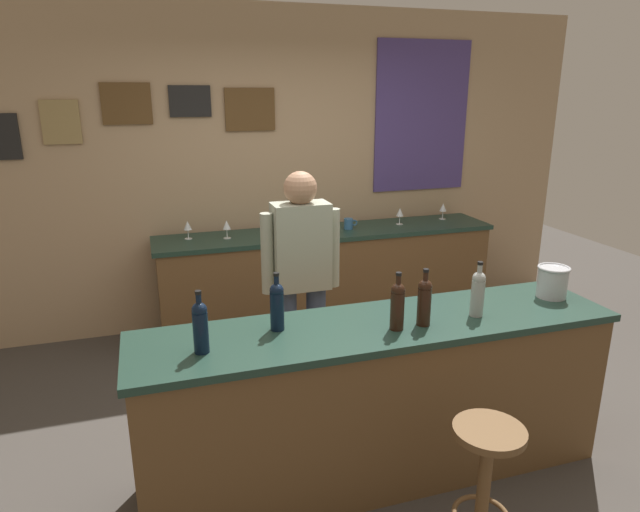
{
  "coord_description": "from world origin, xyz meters",
  "views": [
    {
      "loc": [
        -1.12,
        -2.86,
        2.1
      ],
      "look_at": [
        -0.06,
        0.45,
        1.05
      ],
      "focal_mm": 30.99,
      "sensor_mm": 36.0,
      "label": 1
    }
  ],
  "objects_px": {
    "wine_bottle_b": "(277,305)",
    "wine_bottle_e": "(478,292)",
    "wine_bottle_a": "(200,325)",
    "wine_bottle_d": "(424,300)",
    "wine_glass_c": "(320,217)",
    "wine_glass_e": "(443,208)",
    "wine_bottle_c": "(397,304)",
    "coffee_mug": "(349,224)",
    "bartender": "(301,276)",
    "wine_glass_b": "(227,226)",
    "wine_glass_d": "(400,213)",
    "ice_bucket": "(553,281)",
    "bar_stool": "(485,471)",
    "wine_glass_a": "(188,226)"
  },
  "relations": [
    {
      "from": "wine_bottle_d",
      "to": "wine_glass_e",
      "type": "height_order",
      "value": "wine_bottle_d"
    },
    {
      "from": "wine_bottle_a",
      "to": "ice_bucket",
      "type": "bearing_deg",
      "value": 2.87
    },
    {
      "from": "wine_bottle_c",
      "to": "coffee_mug",
      "type": "xyz_separation_m",
      "value": [
        0.54,
        2.15,
        -0.11
      ]
    },
    {
      "from": "wine_bottle_a",
      "to": "bar_stool",
      "type": "bearing_deg",
      "value": -28.89
    },
    {
      "from": "wine_glass_b",
      "to": "wine_bottle_b",
      "type": "bearing_deg",
      "value": -91.11
    },
    {
      "from": "wine_glass_b",
      "to": "wine_glass_e",
      "type": "xyz_separation_m",
      "value": [
        2.09,
        0.09,
        0.0
      ]
    },
    {
      "from": "wine_glass_b",
      "to": "wine_glass_c",
      "type": "height_order",
      "value": "same"
    },
    {
      "from": "wine_bottle_a",
      "to": "wine_bottle_d",
      "type": "xyz_separation_m",
      "value": [
        1.14,
        -0.03,
        0.0
      ]
    },
    {
      "from": "wine_bottle_c",
      "to": "coffee_mug",
      "type": "bearing_deg",
      "value": 75.75
    },
    {
      "from": "wine_bottle_e",
      "to": "ice_bucket",
      "type": "xyz_separation_m",
      "value": [
        0.58,
        0.11,
        -0.04
      ]
    },
    {
      "from": "bartender",
      "to": "wine_bottle_e",
      "type": "xyz_separation_m",
      "value": [
        0.74,
        -0.87,
        0.12
      ]
    },
    {
      "from": "wine_glass_c",
      "to": "coffee_mug",
      "type": "height_order",
      "value": "wine_glass_c"
    },
    {
      "from": "wine_bottle_c",
      "to": "wine_bottle_e",
      "type": "distance_m",
      "value": 0.49
    },
    {
      "from": "wine_glass_b",
      "to": "wine_glass_d",
      "type": "height_order",
      "value": "same"
    },
    {
      "from": "wine_bottle_a",
      "to": "ice_bucket",
      "type": "height_order",
      "value": "wine_bottle_a"
    },
    {
      "from": "wine_glass_e",
      "to": "wine_glass_a",
      "type": "bearing_deg",
      "value": -179.83
    },
    {
      "from": "wine_glass_d",
      "to": "wine_bottle_a",
      "type": "bearing_deg",
      "value": -133.73
    },
    {
      "from": "wine_bottle_b",
      "to": "wine_bottle_e",
      "type": "height_order",
      "value": "same"
    },
    {
      "from": "wine_bottle_e",
      "to": "coffee_mug",
      "type": "bearing_deg",
      "value": 88.48
    },
    {
      "from": "wine_glass_d",
      "to": "wine_glass_c",
      "type": "bearing_deg",
      "value": 175.19
    },
    {
      "from": "wine_bottle_d",
      "to": "wine_glass_b",
      "type": "xyz_separation_m",
      "value": [
        -0.7,
        2.14,
        -0.05
      ]
    },
    {
      "from": "wine_glass_c",
      "to": "wine_glass_e",
      "type": "distance_m",
      "value": 1.25
    },
    {
      "from": "wine_bottle_a",
      "to": "wine_glass_a",
      "type": "height_order",
      "value": "wine_bottle_a"
    },
    {
      "from": "wine_glass_a",
      "to": "wine_glass_e",
      "type": "height_order",
      "value": "same"
    },
    {
      "from": "wine_bottle_a",
      "to": "wine_bottle_b",
      "type": "xyz_separation_m",
      "value": [
        0.4,
        0.14,
        0.0
      ]
    },
    {
      "from": "bar_stool",
      "to": "wine_bottle_a",
      "type": "relative_size",
      "value": 2.22
    },
    {
      "from": "wine_bottle_b",
      "to": "wine_glass_a",
      "type": "height_order",
      "value": "wine_bottle_b"
    },
    {
      "from": "coffee_mug",
      "to": "wine_glass_c",
      "type": "bearing_deg",
      "value": 161.4
    },
    {
      "from": "bartender",
      "to": "ice_bucket",
      "type": "distance_m",
      "value": 1.53
    },
    {
      "from": "wine_bottle_a",
      "to": "wine_glass_e",
      "type": "bearing_deg",
      "value": 41.02
    },
    {
      "from": "wine_bottle_b",
      "to": "wine_glass_b",
      "type": "relative_size",
      "value": 1.97
    },
    {
      "from": "bartender",
      "to": "wine_bottle_c",
      "type": "height_order",
      "value": "bartender"
    },
    {
      "from": "wine_bottle_a",
      "to": "wine_glass_b",
      "type": "xyz_separation_m",
      "value": [
        0.43,
        2.11,
        -0.05
      ]
    },
    {
      "from": "bar_stool",
      "to": "wine_bottle_b",
      "type": "xyz_separation_m",
      "value": [
        -0.76,
        0.78,
        0.6
      ]
    },
    {
      "from": "wine_bottle_a",
      "to": "coffee_mug",
      "type": "height_order",
      "value": "wine_bottle_a"
    },
    {
      "from": "wine_bottle_a",
      "to": "wine_bottle_d",
      "type": "distance_m",
      "value": 1.14
    },
    {
      "from": "wine_bottle_a",
      "to": "wine_glass_d",
      "type": "height_order",
      "value": "wine_bottle_a"
    },
    {
      "from": "ice_bucket",
      "to": "wine_glass_c",
      "type": "xyz_separation_m",
      "value": [
        -0.77,
        2.09,
        -0.01
      ]
    },
    {
      "from": "bar_stool",
      "to": "wine_glass_d",
      "type": "xyz_separation_m",
      "value": [
        0.88,
        2.76,
        0.55
      ]
    },
    {
      "from": "ice_bucket",
      "to": "wine_glass_d",
      "type": "height_order",
      "value": "ice_bucket"
    },
    {
      "from": "wine_bottle_e",
      "to": "wine_bottle_b",
      "type": "bearing_deg",
      "value": 172.03
    },
    {
      "from": "ice_bucket",
      "to": "wine_bottle_e",
      "type": "bearing_deg",
      "value": -169.22
    },
    {
      "from": "wine_bottle_e",
      "to": "coffee_mug",
      "type": "height_order",
      "value": "wine_bottle_e"
    },
    {
      "from": "wine_bottle_a",
      "to": "wine_glass_b",
      "type": "height_order",
      "value": "wine_bottle_a"
    },
    {
      "from": "wine_glass_b",
      "to": "wine_glass_e",
      "type": "bearing_deg",
      "value": 2.39
    },
    {
      "from": "wine_bottle_c",
      "to": "wine_bottle_d",
      "type": "distance_m",
      "value": 0.16
    },
    {
      "from": "bartender",
      "to": "wine_glass_a",
      "type": "distance_m",
      "value": 1.46
    },
    {
      "from": "wine_bottle_e",
      "to": "wine_glass_c",
      "type": "bearing_deg",
      "value": 94.94
    },
    {
      "from": "bartender",
      "to": "wine_glass_d",
      "type": "xyz_separation_m",
      "value": [
        1.31,
        1.26,
        0.07
      ]
    },
    {
      "from": "bar_stool",
      "to": "wine_glass_b",
      "type": "bearing_deg",
      "value": 104.69
    }
  ]
}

